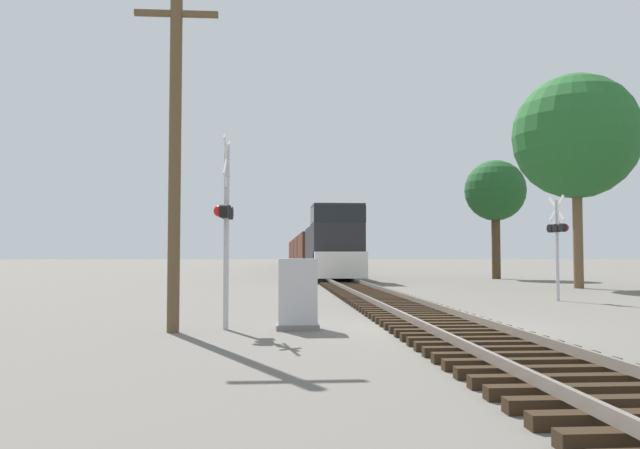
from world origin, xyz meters
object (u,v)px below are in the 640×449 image
at_px(crossing_signal_near, 225,218).
at_px(crossing_signal_far, 558,234).
at_px(utility_pole, 175,150).
at_px(tree_mid_background, 495,192).
at_px(relay_cabinet, 298,294).
at_px(tree_far_right, 576,137).
at_px(freight_train, 309,252).

relative_size(crossing_signal_near, crossing_signal_far, 1.13).
distance_m(utility_pole, tree_mid_background, 32.69).
relative_size(crossing_signal_far, relay_cabinet, 2.41).
bearing_deg(tree_mid_background, tree_far_right, -90.54).
xyz_separation_m(freight_train, crossing_signal_far, (6.40, -47.15, 0.47)).
bearing_deg(tree_far_right, crossing_signal_near, -135.55).
distance_m(utility_pole, tree_far_right, 23.66).
xyz_separation_m(freight_train, tree_far_right, (11.14, -39.18, 5.55)).
xyz_separation_m(freight_train, relay_cabinet, (-3.19, -54.89, -1.15)).
height_order(freight_train, utility_pole, utility_pole).
bearing_deg(tree_mid_background, relay_cabinet, -117.78).
xyz_separation_m(crossing_signal_near, tree_far_right, (15.95, 15.64, 4.99)).
height_order(freight_train, tree_far_right, tree_far_right).
xyz_separation_m(relay_cabinet, tree_mid_background, (14.44, 27.42, 5.16)).
relative_size(utility_pole, tree_far_right, 0.71).
distance_m(freight_train, utility_pole, 55.60).
xyz_separation_m(relay_cabinet, utility_pole, (-2.66, -0.36, 3.13)).
height_order(freight_train, tree_mid_background, tree_mid_background).
distance_m(relay_cabinet, tree_far_right, 22.30).
xyz_separation_m(relay_cabinet, tree_far_right, (14.33, 15.71, 6.70)).
bearing_deg(utility_pole, crossing_signal_far, 33.49).
height_order(crossing_signal_far, utility_pole, utility_pole).
height_order(crossing_signal_far, relay_cabinet, crossing_signal_far).
height_order(crossing_signal_far, tree_far_right, tree_far_right).
bearing_deg(crossing_signal_far, utility_pole, 114.62).
bearing_deg(crossing_signal_far, crossing_signal_near, 115.56).
bearing_deg(freight_train, crossing_signal_near, -95.01).
height_order(utility_pole, tree_mid_background, tree_mid_background).
bearing_deg(relay_cabinet, freight_train, 86.67).
distance_m(crossing_signal_near, utility_pole, 1.82).
bearing_deg(utility_pole, tree_far_right, 43.40).
height_order(crossing_signal_near, relay_cabinet, crossing_signal_near).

